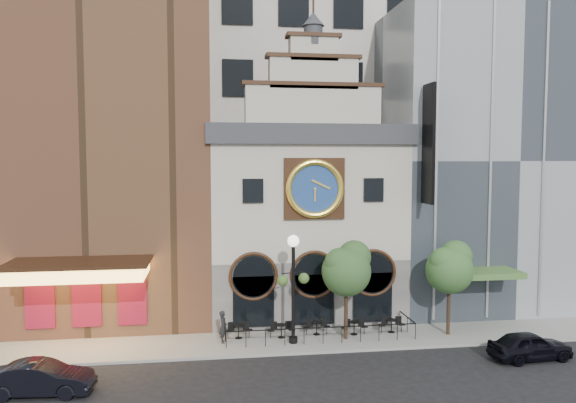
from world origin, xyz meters
The scene contains 18 objects.
ground centered at (0.00, 0.00, 0.00)m, with size 120.00×120.00×0.00m, color black.
sidewalk centered at (0.00, 2.50, 0.07)m, with size 44.00×5.00×0.15m, color gray.
clock_building centered at (0.00, 7.82, 6.69)m, with size 12.60×8.78×18.65m.
theater_building centered at (-13.00, 9.96, 12.60)m, with size 14.00×15.60×25.00m.
retail_building centered at (12.99, 9.99, 10.14)m, with size 14.00×14.40×20.00m.
office_tower centered at (0.00, 20.00, 20.00)m, with size 20.00×16.00×40.00m, color beige.
cafe_railing centered at (0.00, 2.50, 0.60)m, with size 10.60×2.60×0.90m, color black, non-canonical shape.
bistro_0 centered at (-4.55, 2.80, 0.61)m, with size 1.58×0.68×0.90m.
bistro_1 centered at (-2.14, 2.56, 0.61)m, with size 1.58×0.68×0.90m.
bistro_2 centered at (-0.04, 2.82, 0.61)m, with size 1.58×0.68×0.90m.
bistro_3 centered at (2.10, 2.50, 0.61)m, with size 1.58×0.68×0.90m.
bistro_4 centered at (4.37, 2.61, 0.61)m, with size 1.58×0.68×0.90m.
car_right centered at (10.09, -2.31, 0.73)m, with size 1.72×4.27×1.46m, color black.
car_left centered at (-13.49, -3.28, 0.74)m, with size 1.56×4.47×1.47m, color black.
pedestrian centered at (-5.43, 2.20, 1.04)m, with size 0.65×0.42×1.77m, color black.
lamppost centered at (-1.60, 1.59, 3.86)m, with size 1.85×1.02×6.00m.
tree_left centered at (1.49, 1.90, 4.22)m, with size 2.88×2.77×5.54m.
tree_right centered at (7.56, 1.85, 4.13)m, with size 2.82×2.72×5.43m.
Camera 1 is at (-6.21, -28.35, 10.27)m, focal length 35.00 mm.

